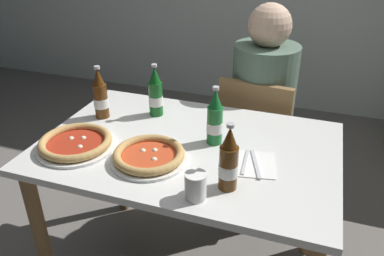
{
  "coord_description": "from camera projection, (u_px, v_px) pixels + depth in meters",
  "views": [
    {
      "loc": [
        0.46,
        -1.27,
        1.56
      ],
      "look_at": [
        0.0,
        0.05,
        0.8
      ],
      "focal_mm": 35.99,
      "sensor_mm": 36.0,
      "label": 1
    }
  ],
  "objects": [
    {
      "name": "dining_table_main",
      "position": [
        188.0,
        167.0,
        1.63
      ],
      "size": [
        1.2,
        0.8,
        0.75
      ],
      "color": "silver",
      "rests_on": "ground_plane"
    },
    {
      "name": "chair_behind_table",
      "position": [
        256.0,
        138.0,
        2.15
      ],
      "size": [
        0.44,
        0.44,
        0.85
      ],
      "rotation": [
        0.0,
        0.0,
        3.04
      ],
      "color": "olive",
      "rests_on": "ground_plane"
    },
    {
      "name": "diner_seated",
      "position": [
        261.0,
        118.0,
        2.15
      ],
      "size": [
        0.34,
        0.34,
        1.21
      ],
      "color": "#2D3342",
      "rests_on": "ground_plane"
    },
    {
      "name": "pizza_margherita_near",
      "position": [
        149.0,
        156.0,
        1.46
      ],
      "size": [
        0.29,
        0.29,
        0.04
      ],
      "color": "white",
      "rests_on": "dining_table_main"
    },
    {
      "name": "pizza_marinara_far",
      "position": [
        76.0,
        143.0,
        1.54
      ],
      "size": [
        0.31,
        0.31,
        0.04
      ],
      "color": "white",
      "rests_on": "dining_table_main"
    },
    {
      "name": "beer_bottle_left",
      "position": [
        229.0,
        162.0,
        1.27
      ],
      "size": [
        0.07,
        0.07,
        0.25
      ],
      "color": "#512D0F",
      "rests_on": "dining_table_main"
    },
    {
      "name": "beer_bottle_center",
      "position": [
        215.0,
        120.0,
        1.54
      ],
      "size": [
        0.07,
        0.07,
        0.25
      ],
      "color": "#196B2D",
      "rests_on": "dining_table_main"
    },
    {
      "name": "beer_bottle_right",
      "position": [
        100.0,
        96.0,
        1.75
      ],
      "size": [
        0.07,
        0.07,
        0.25
      ],
      "color": "#512D0F",
      "rests_on": "dining_table_main"
    },
    {
      "name": "beer_bottle_extra",
      "position": [
        156.0,
        94.0,
        1.77
      ],
      "size": [
        0.07,
        0.07,
        0.25
      ],
      "color": "#14591E",
      "rests_on": "dining_table_main"
    },
    {
      "name": "napkin_with_cutlery",
      "position": [
        251.0,
        164.0,
        1.44
      ],
      "size": [
        0.21,
        0.21,
        0.01
      ],
      "color": "white",
      "rests_on": "dining_table_main"
    },
    {
      "name": "paper_cup",
      "position": [
        196.0,
        186.0,
        1.25
      ],
      "size": [
        0.07,
        0.07,
        0.09
      ],
      "primitive_type": "cylinder",
      "color": "white",
      "rests_on": "dining_table_main"
    }
  ]
}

